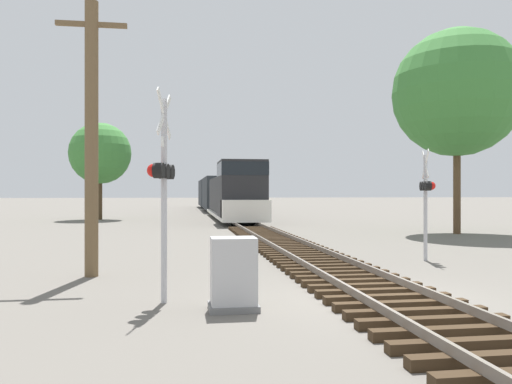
{
  "coord_description": "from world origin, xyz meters",
  "views": [
    {
      "loc": [
        -4.04,
        -9.66,
        2.18
      ],
      "look_at": [
        -1.07,
        10.11,
        2.2
      ],
      "focal_mm": 35.0,
      "sensor_mm": 36.0,
      "label": 1
    }
  ],
  "objects": [
    {
      "name": "ground_plane",
      "position": [
        0.0,
        0.0,
        0.0
      ],
      "size": [
        400.0,
        400.0,
        0.0
      ],
      "primitive_type": "plane",
      "color": "#666059"
    },
    {
      "name": "rail_track_bed",
      "position": [
        0.0,
        -0.0,
        0.14
      ],
      "size": [
        2.6,
        160.0,
        0.31
      ],
      "color": "#382819",
      "rests_on": "ground"
    },
    {
      "name": "freight_train",
      "position": [
        0.0,
        43.95,
        1.98
      ],
      "size": [
        3.09,
        47.0,
        4.32
      ],
      "color": "#232326",
      "rests_on": "ground"
    },
    {
      "name": "crossing_signal_near",
      "position": [
        -4.41,
        0.35,
        2.46
      ],
      "size": [
        0.52,
        1.01,
        4.19
      ],
      "rotation": [
        0.0,
        0.0,
        -1.82
      ],
      "color": "#B7B7BC",
      "rests_on": "ground"
    },
    {
      "name": "crossing_signal_far",
      "position": [
        3.72,
        5.29,
        2.22
      ],
      "size": [
        0.53,
        1.01,
        3.55
      ],
      "rotation": [
        0.0,
        0.0,
        1.31
      ],
      "color": "#B7B7BC",
      "rests_on": "ground"
    },
    {
      "name": "relay_cabinet",
      "position": [
        -3.08,
        -0.47,
        0.66
      ],
      "size": [
        0.92,
        0.7,
        1.35
      ],
      "color": "slate",
      "rests_on": "ground"
    },
    {
      "name": "utility_pole",
      "position": [
        -6.35,
        3.76,
        3.66
      ],
      "size": [
        1.8,
        0.34,
        7.15
      ],
      "color": "brown",
      "rests_on": "ground"
    },
    {
      "name": "tree_far_right",
      "position": [
        10.36,
        14.77,
        7.43
      ],
      "size": [
        6.71,
        6.71,
        10.8
      ],
      "color": "brown",
      "rests_on": "ground"
    },
    {
      "name": "tree_mid_background",
      "position": [
        -10.49,
        31.73,
        5.32
      ],
      "size": [
        4.89,
        4.89,
        7.78
      ],
      "color": "#473521",
      "rests_on": "ground"
    }
  ]
}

